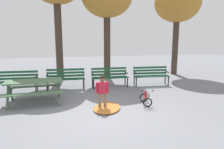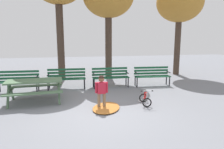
{
  "view_description": "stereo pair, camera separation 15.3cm",
  "coord_description": "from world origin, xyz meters",
  "px_view_note": "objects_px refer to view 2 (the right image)",
  "views": [
    {
      "loc": [
        -0.97,
        -5.5,
        2.17
      ],
      "look_at": [
        0.66,
        1.63,
        0.85
      ],
      "focal_mm": 33.05,
      "sensor_mm": 36.0,
      "label": 1
    },
    {
      "loc": [
        -0.82,
        -5.54,
        2.17
      ],
      "look_at": [
        0.66,
        1.63,
        0.85
      ],
      "focal_mm": 33.05,
      "sensor_mm": 36.0,
      "label": 2
    }
  ],
  "objects_px": {
    "picnic_table": "(35,85)",
    "child_standing": "(101,89)",
    "park_bench_right": "(110,76)",
    "park_bench_left": "(67,77)",
    "park_bench_far_right": "(152,74)",
    "park_bench_far_left": "(18,79)",
    "kids_bicycle": "(145,99)"
  },
  "relations": [
    {
      "from": "child_standing",
      "to": "park_bench_far_right",
      "type": "bearing_deg",
      "value": 43.88
    },
    {
      "from": "park_bench_left",
      "to": "child_standing",
      "type": "xyz_separation_m",
      "value": [
        1.08,
        -2.81,
        0.1
      ]
    },
    {
      "from": "picnic_table",
      "to": "park_bench_left",
      "type": "bearing_deg",
      "value": 59.39
    },
    {
      "from": "park_bench_right",
      "to": "park_bench_far_right",
      "type": "height_order",
      "value": "same"
    },
    {
      "from": "park_bench_far_left",
      "to": "kids_bicycle",
      "type": "distance_m",
      "value": 5.12
    },
    {
      "from": "park_bench_far_left",
      "to": "park_bench_right",
      "type": "height_order",
      "value": "same"
    },
    {
      "from": "park_bench_right",
      "to": "park_bench_far_right",
      "type": "distance_m",
      "value": 1.91
    },
    {
      "from": "picnic_table",
      "to": "child_standing",
      "type": "distance_m",
      "value": 2.36
    },
    {
      "from": "picnic_table",
      "to": "park_bench_right",
      "type": "relative_size",
      "value": 1.17
    },
    {
      "from": "park_bench_right",
      "to": "child_standing",
      "type": "bearing_deg",
      "value": -106.66
    },
    {
      "from": "park_bench_far_right",
      "to": "kids_bicycle",
      "type": "xyz_separation_m",
      "value": [
        -1.27,
        -2.55,
        -0.31
      ]
    },
    {
      "from": "picnic_table",
      "to": "park_bench_far_right",
      "type": "height_order",
      "value": "park_bench_far_right"
    },
    {
      "from": "picnic_table",
      "to": "kids_bicycle",
      "type": "height_order",
      "value": "picnic_table"
    },
    {
      "from": "park_bench_far_left",
      "to": "park_bench_left",
      "type": "distance_m",
      "value": 1.91
    },
    {
      "from": "park_bench_left",
      "to": "child_standing",
      "type": "bearing_deg",
      "value": -68.99
    },
    {
      "from": "picnic_table",
      "to": "park_bench_right",
      "type": "bearing_deg",
      "value": 29.55
    },
    {
      "from": "park_bench_far_right",
      "to": "park_bench_left",
      "type": "bearing_deg",
      "value": 177.12
    },
    {
      "from": "park_bench_far_left",
      "to": "park_bench_left",
      "type": "height_order",
      "value": "same"
    },
    {
      "from": "child_standing",
      "to": "kids_bicycle",
      "type": "bearing_deg",
      "value": 2.79
    },
    {
      "from": "park_bench_left",
      "to": "park_bench_right",
      "type": "bearing_deg",
      "value": -2.42
    },
    {
      "from": "park_bench_far_right",
      "to": "child_standing",
      "type": "xyz_separation_m",
      "value": [
        -2.72,
        -2.62,
        0.1
      ]
    },
    {
      "from": "picnic_table",
      "to": "park_bench_far_left",
      "type": "bearing_deg",
      "value": 119.33
    },
    {
      "from": "park_bench_right",
      "to": "kids_bicycle",
      "type": "distance_m",
      "value": 2.75
    },
    {
      "from": "picnic_table",
      "to": "park_bench_left",
      "type": "distance_m",
      "value": 2.02
    },
    {
      "from": "child_standing",
      "to": "kids_bicycle",
      "type": "xyz_separation_m",
      "value": [
        1.45,
        0.07,
        -0.41
      ]
    },
    {
      "from": "picnic_table",
      "to": "child_standing",
      "type": "bearing_deg",
      "value": -26.97
    },
    {
      "from": "park_bench_far_left",
      "to": "park_bench_far_right",
      "type": "bearing_deg",
      "value": -0.04
    },
    {
      "from": "park_bench_far_left",
      "to": "picnic_table",
      "type": "bearing_deg",
      "value": -60.67
    },
    {
      "from": "picnic_table",
      "to": "park_bench_far_right",
      "type": "distance_m",
      "value": 5.07
    },
    {
      "from": "picnic_table",
      "to": "park_bench_right",
      "type": "xyz_separation_m",
      "value": [
        2.92,
        1.66,
        -0.08
      ]
    },
    {
      "from": "child_standing",
      "to": "picnic_table",
      "type": "bearing_deg",
      "value": 153.03
    },
    {
      "from": "park_bench_far_left",
      "to": "kids_bicycle",
      "type": "bearing_deg",
      "value": -29.96
    }
  ]
}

